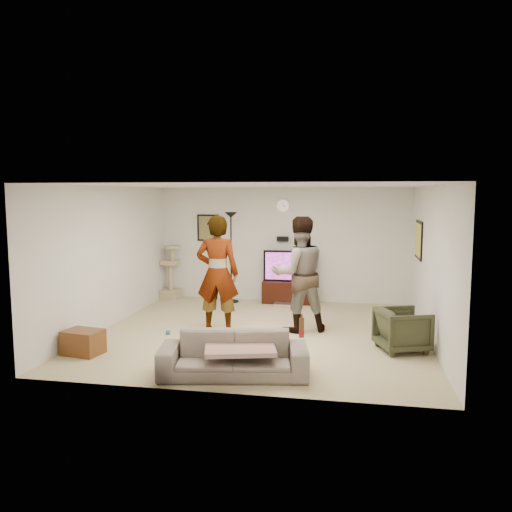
% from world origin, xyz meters
% --- Properties ---
extents(floor, '(5.50, 5.50, 0.02)m').
position_xyz_m(floor, '(0.00, 0.00, -0.01)').
color(floor, tan).
rests_on(floor, ground).
extents(ceiling, '(5.50, 5.50, 0.02)m').
position_xyz_m(ceiling, '(0.00, 0.00, 2.51)').
color(ceiling, silver).
rests_on(ceiling, wall_back).
extents(wall_back, '(5.50, 0.04, 2.50)m').
position_xyz_m(wall_back, '(0.00, 2.75, 1.25)').
color(wall_back, silver).
rests_on(wall_back, floor).
extents(wall_front, '(5.50, 0.04, 2.50)m').
position_xyz_m(wall_front, '(0.00, -2.75, 1.25)').
color(wall_front, silver).
rests_on(wall_front, floor).
extents(wall_left, '(0.04, 5.50, 2.50)m').
position_xyz_m(wall_left, '(-2.75, 0.00, 1.25)').
color(wall_left, silver).
rests_on(wall_left, floor).
extents(wall_right, '(0.04, 5.50, 2.50)m').
position_xyz_m(wall_right, '(2.75, 0.00, 1.25)').
color(wall_right, silver).
rests_on(wall_right, floor).
extents(wall_clock, '(0.26, 0.04, 0.26)m').
position_xyz_m(wall_clock, '(0.00, 2.72, 2.10)').
color(wall_clock, white).
rests_on(wall_clock, wall_back).
extents(wall_speaker, '(0.25, 0.10, 0.10)m').
position_xyz_m(wall_speaker, '(0.00, 2.69, 1.38)').
color(wall_speaker, black).
rests_on(wall_speaker, wall_back).
extents(picture_back, '(0.42, 0.03, 0.52)m').
position_xyz_m(picture_back, '(-1.70, 2.73, 1.60)').
color(picture_back, brown).
rests_on(picture_back, wall_back).
extents(picture_right, '(0.03, 0.78, 0.62)m').
position_xyz_m(picture_right, '(2.73, 1.60, 1.50)').
color(picture_right, gold).
rests_on(picture_right, wall_right).
extents(tv_stand, '(1.14, 0.45, 0.48)m').
position_xyz_m(tv_stand, '(0.18, 2.50, 0.24)').
color(tv_stand, black).
rests_on(tv_stand, floor).
extents(console_box, '(0.40, 0.30, 0.07)m').
position_xyz_m(console_box, '(0.10, 2.11, 0.04)').
color(console_box, silver).
rests_on(console_box, floor).
extents(tv, '(1.13, 0.08, 0.67)m').
position_xyz_m(tv, '(0.18, 2.50, 0.81)').
color(tv, black).
rests_on(tv, tv_stand).
extents(tv_screen, '(1.04, 0.01, 0.59)m').
position_xyz_m(tv_screen, '(0.18, 2.46, 0.81)').
color(tv_screen, '#9934DD').
rests_on(tv_screen, tv).
extents(floor_lamp, '(0.32, 0.32, 1.97)m').
position_xyz_m(floor_lamp, '(-1.09, 2.37, 0.98)').
color(floor_lamp, black).
rests_on(floor_lamp, floor).
extents(cat_tree, '(0.42, 0.42, 1.22)m').
position_xyz_m(cat_tree, '(-2.53, 2.50, 0.61)').
color(cat_tree, tan).
rests_on(cat_tree, floor).
extents(person_left, '(0.77, 0.53, 2.01)m').
position_xyz_m(person_left, '(-0.77, -0.02, 1.01)').
color(person_left, '#9FA1B3').
rests_on(person_left, floor).
extents(person_right, '(1.18, 1.06, 1.99)m').
position_xyz_m(person_right, '(0.61, 0.26, 0.99)').
color(person_right, navy).
rests_on(person_right, floor).
extents(sofa, '(2.02, 1.07, 0.56)m').
position_xyz_m(sofa, '(0.00, -2.15, 0.28)').
color(sofa, slate).
rests_on(sofa, floor).
extents(throw_blanket, '(1.05, 0.90, 0.06)m').
position_xyz_m(throw_blanket, '(0.09, -2.15, 0.38)').
color(throw_blanket, tan).
rests_on(throw_blanket, sofa).
extents(beer_bottle, '(0.06, 0.06, 0.25)m').
position_xyz_m(beer_bottle, '(0.89, -2.15, 0.69)').
color(beer_bottle, '#5E2C15').
rests_on(beer_bottle, sofa).
extents(armchair, '(0.90, 0.89, 0.65)m').
position_xyz_m(armchair, '(2.27, -0.62, 0.32)').
color(armchair, '#303320').
rests_on(armchair, floor).
extents(side_table, '(0.60, 0.49, 0.36)m').
position_xyz_m(side_table, '(-2.40, -1.66, 0.18)').
color(side_table, '#552E15').
rests_on(side_table, floor).
extents(toy_ball, '(0.08, 0.08, 0.08)m').
position_xyz_m(toy_ball, '(-1.53, -0.42, 0.04)').
color(toy_ball, '#177680').
rests_on(toy_ball, floor).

